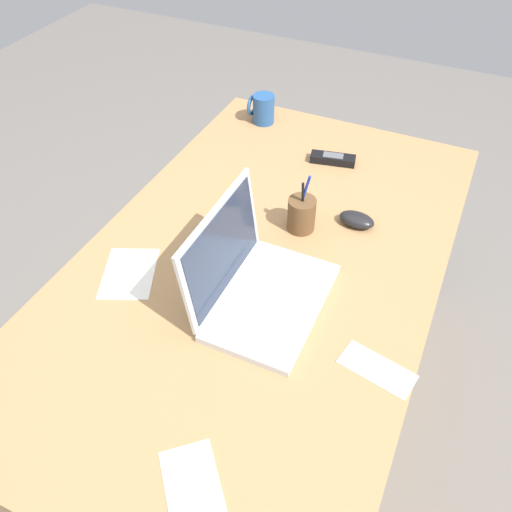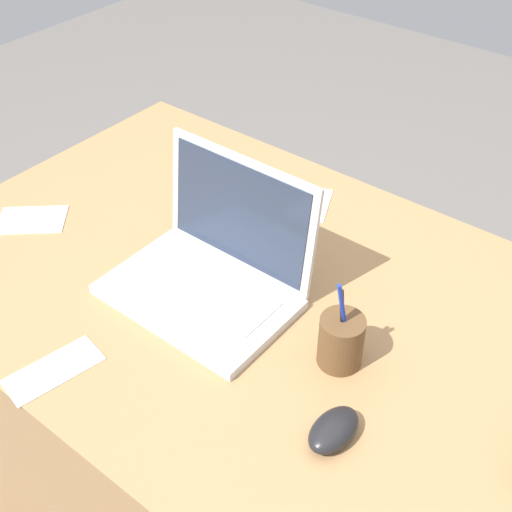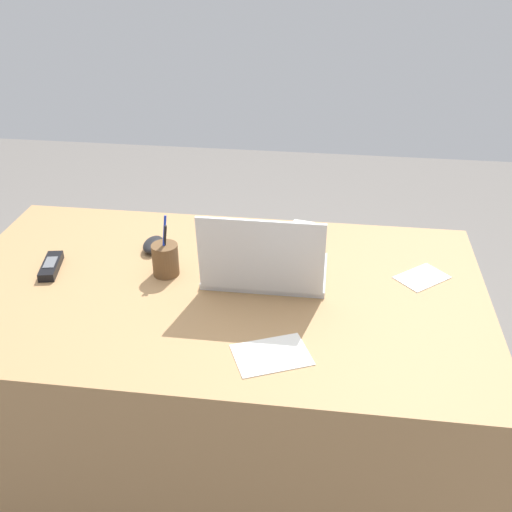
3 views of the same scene
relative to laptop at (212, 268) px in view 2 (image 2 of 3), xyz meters
The scene contains 8 objects.
ground_plane 0.77m from the laptop, 19.33° to the left, with size 6.00×6.00×0.00m, color slate.
desk 0.42m from the laptop, 19.33° to the left, with size 1.48×0.87×0.70m, color #A87C4F.
laptop is the anchor object (origin of this frame).
computer_mouse 0.38m from the laptop, 20.86° to the right, with size 0.06×0.10×0.04m, color black.
pen_holder 0.28m from the laptop, ahead, with size 0.07×0.07×0.18m.
paper_note_near_laptop 0.33m from the laptop, 99.91° to the left, with size 0.17×0.12×0.00m, color white.
paper_note_left 0.32m from the laptop, 103.15° to the right, with size 0.07×0.16×0.00m, color white.
paper_note_right 0.45m from the laptop, behind, with size 0.14×0.10×0.00m, color white.
Camera 2 is at (0.51, -0.72, 1.55)m, focal length 47.16 mm.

